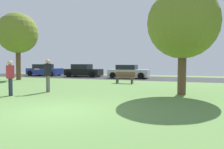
{
  "coord_description": "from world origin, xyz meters",
  "views": [
    {
      "loc": [
        4.11,
        -5.86,
        1.6
      ],
      "look_at": [
        0.0,
        5.64,
        0.93
      ],
      "focal_mm": 33.79,
      "sensor_mm": 36.0,
      "label": 1
    }
  ],
  "objects_px": {
    "parked_car_blue": "(44,70)",
    "parked_car_silver": "(128,72)",
    "frisbee_disc": "(37,69)",
    "park_bench": "(125,77)",
    "person_thrower": "(10,76)",
    "parked_car_black": "(83,71)",
    "person_catcher": "(48,74)",
    "maple_tree_far": "(183,24)",
    "birch_tree_lone": "(18,33)"
  },
  "relations": [
    {
      "from": "maple_tree_far",
      "to": "person_thrower",
      "type": "distance_m",
      "value": 8.9
    },
    {
      "from": "park_bench",
      "to": "parked_car_blue",
      "type": "bearing_deg",
      "value": -26.88
    },
    {
      "from": "parked_car_blue",
      "to": "parked_car_black",
      "type": "bearing_deg",
      "value": -1.71
    },
    {
      "from": "parked_car_blue",
      "to": "park_bench",
      "type": "xyz_separation_m",
      "value": [
        12.45,
        -6.31,
        -0.2
      ]
    },
    {
      "from": "maple_tree_far",
      "to": "person_thrower",
      "type": "relative_size",
      "value": 3.12
    },
    {
      "from": "person_catcher",
      "to": "parked_car_blue",
      "type": "distance_m",
      "value": 15.91
    },
    {
      "from": "person_catcher",
      "to": "parked_car_silver",
      "type": "height_order",
      "value": "person_catcher"
    },
    {
      "from": "person_catcher",
      "to": "park_bench",
      "type": "xyz_separation_m",
      "value": [
        2.61,
        6.19,
        -0.55
      ]
    },
    {
      "from": "maple_tree_far",
      "to": "birch_tree_lone",
      "type": "relative_size",
      "value": 0.85
    },
    {
      "from": "maple_tree_far",
      "to": "parked_car_silver",
      "type": "relative_size",
      "value": 1.26
    },
    {
      "from": "person_thrower",
      "to": "maple_tree_far",
      "type": "bearing_deg",
      "value": -40.51
    },
    {
      "from": "person_catcher",
      "to": "maple_tree_far",
      "type": "bearing_deg",
      "value": 129.24
    },
    {
      "from": "maple_tree_far",
      "to": "person_catcher",
      "type": "xyz_separation_m",
      "value": [
        -6.97,
        -1.5,
        -2.55
      ]
    },
    {
      "from": "parked_car_silver",
      "to": "parked_car_blue",
      "type": "bearing_deg",
      "value": 176.45
    },
    {
      "from": "birch_tree_lone",
      "to": "park_bench",
      "type": "relative_size",
      "value": 3.92
    },
    {
      "from": "person_thrower",
      "to": "parked_car_silver",
      "type": "xyz_separation_m",
      "value": [
        2.26,
        13.55,
        -0.31
      ]
    },
    {
      "from": "birch_tree_lone",
      "to": "parked_car_blue",
      "type": "bearing_deg",
      "value": 107.3
    },
    {
      "from": "person_catcher",
      "to": "parked_car_blue",
      "type": "height_order",
      "value": "person_catcher"
    },
    {
      "from": "parked_car_black",
      "to": "park_bench",
      "type": "bearing_deg",
      "value": -41.88
    },
    {
      "from": "maple_tree_far",
      "to": "person_catcher",
      "type": "relative_size",
      "value": 2.96
    },
    {
      "from": "park_bench",
      "to": "frisbee_disc",
      "type": "bearing_deg",
      "value": 66.74
    },
    {
      "from": "person_thrower",
      "to": "parked_car_silver",
      "type": "distance_m",
      "value": 13.74
    },
    {
      "from": "birch_tree_lone",
      "to": "parked_car_silver",
      "type": "relative_size",
      "value": 1.48
    },
    {
      "from": "maple_tree_far",
      "to": "park_bench",
      "type": "height_order",
      "value": "maple_tree_far"
    },
    {
      "from": "person_catcher",
      "to": "parked_car_blue",
      "type": "relative_size",
      "value": 0.41
    },
    {
      "from": "person_catcher",
      "to": "frisbee_disc",
      "type": "bearing_deg",
      "value": -0.0
    },
    {
      "from": "parked_car_blue",
      "to": "parked_car_black",
      "type": "relative_size",
      "value": 1.02
    },
    {
      "from": "person_thrower",
      "to": "parked_car_silver",
      "type": "relative_size",
      "value": 0.41
    },
    {
      "from": "person_thrower",
      "to": "parked_car_silver",
      "type": "bearing_deg",
      "value": 17.6
    },
    {
      "from": "person_thrower",
      "to": "parked_car_black",
      "type": "height_order",
      "value": "person_thrower"
    },
    {
      "from": "person_thrower",
      "to": "birch_tree_lone",
      "type": "bearing_deg",
      "value": 68.67
    },
    {
      "from": "parked_car_black",
      "to": "person_catcher",
      "type": "bearing_deg",
      "value": -71.03
    },
    {
      "from": "parked_car_black",
      "to": "park_bench",
      "type": "relative_size",
      "value": 2.69
    },
    {
      "from": "maple_tree_far",
      "to": "park_bench",
      "type": "distance_m",
      "value": 7.11
    },
    {
      "from": "person_catcher",
      "to": "parked_car_silver",
      "type": "relative_size",
      "value": 0.43
    },
    {
      "from": "park_bench",
      "to": "parked_car_silver",
      "type": "bearing_deg",
      "value": -77.5
    },
    {
      "from": "parked_car_blue",
      "to": "parked_car_silver",
      "type": "relative_size",
      "value": 1.04
    },
    {
      "from": "parked_car_black",
      "to": "parked_car_silver",
      "type": "height_order",
      "value": "parked_car_black"
    },
    {
      "from": "birch_tree_lone",
      "to": "person_thrower",
      "type": "xyz_separation_m",
      "value": [
        6.95,
        -7.83,
        -3.42
      ]
    },
    {
      "from": "frisbee_disc",
      "to": "park_bench",
      "type": "relative_size",
      "value": 0.21
    },
    {
      "from": "park_bench",
      "to": "birch_tree_lone",
      "type": "bearing_deg",
      "value": 0.53
    },
    {
      "from": "person_thrower",
      "to": "parked_car_blue",
      "type": "bearing_deg",
      "value": 59.22
    },
    {
      "from": "birch_tree_lone",
      "to": "park_bench",
      "type": "height_order",
      "value": "birch_tree_lone"
    },
    {
      "from": "park_bench",
      "to": "parked_car_black",
      "type": "bearing_deg",
      "value": -41.88
    },
    {
      "from": "maple_tree_far",
      "to": "park_bench",
      "type": "relative_size",
      "value": 3.35
    },
    {
      "from": "birch_tree_lone",
      "to": "park_bench",
      "type": "distance_m",
      "value": 11.17
    },
    {
      "from": "frisbee_disc",
      "to": "birch_tree_lone",
      "type": "bearing_deg",
      "value": 138.65
    },
    {
      "from": "frisbee_disc",
      "to": "parked_car_black",
      "type": "relative_size",
      "value": 0.08
    },
    {
      "from": "parked_car_blue",
      "to": "frisbee_disc",
      "type": "bearing_deg",
      "value": -53.81
    },
    {
      "from": "frisbee_disc",
      "to": "park_bench",
      "type": "xyz_separation_m",
      "value": [
        2.9,
        6.75,
        -0.81
      ]
    }
  ]
}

